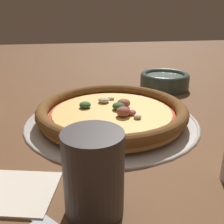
% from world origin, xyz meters
% --- Properties ---
extents(ground_plane, '(3.00, 3.00, 0.00)m').
position_xyz_m(ground_plane, '(0.00, 0.00, 0.00)').
color(ground_plane, brown).
extents(pizza_tray, '(0.39, 0.39, 0.01)m').
position_xyz_m(pizza_tray, '(0.00, 0.00, 0.00)').
color(pizza_tray, '#B7B2A8').
rests_on(pizza_tray, ground_plane).
extents(pizza, '(0.34, 0.34, 0.04)m').
position_xyz_m(pizza, '(-0.00, -0.00, 0.03)').
color(pizza, '#BC7F42').
rests_on(pizza, pizza_tray).
extents(bowl_near, '(0.15, 0.15, 0.05)m').
position_xyz_m(bowl_near, '(-0.21, -0.24, 0.03)').
color(bowl_near, '#334238').
rests_on(bowl_near, ground_plane).
extents(drinking_cup, '(0.07, 0.07, 0.11)m').
position_xyz_m(drinking_cup, '(0.07, 0.28, 0.06)').
color(drinking_cup, '#383333').
rests_on(drinking_cup, ground_plane).
extents(napkin, '(0.16, 0.13, 0.01)m').
position_xyz_m(napkin, '(0.19, 0.22, 0.00)').
color(napkin, beige).
rests_on(napkin, ground_plane).
extents(fork, '(0.12, 0.13, 0.00)m').
position_xyz_m(fork, '(0.16, 0.26, 0.00)').
color(fork, '#B7B7BC').
rests_on(fork, ground_plane).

